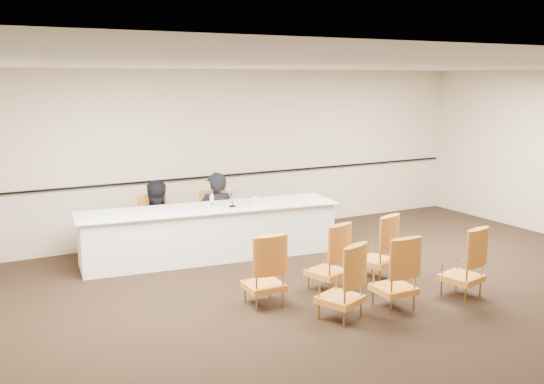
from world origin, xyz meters
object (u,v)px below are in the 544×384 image
Objects in this scene: microphone at (232,198)px; aud_chair_front_left at (264,269)px; panel_table at (210,232)px; coffee_cup at (256,201)px; water_bottle at (212,200)px; drinking_glass at (209,205)px; aud_chair_back_right at (462,261)px; aud_chair_front_mid at (328,256)px; aud_chair_back_left at (340,281)px; panelist_main at (216,224)px; panelist_second at (155,233)px; panelist_main_chair at (216,219)px; aud_chair_back_mid at (394,271)px; panelist_second_chair at (155,225)px; aud_chair_front_right at (377,246)px.

microphone is 0.31× the size of aud_chair_front_left.
panel_table is 28.96× the size of coffee_cup.
water_bottle reaches higher than drinking_glass.
aud_chair_back_right is at bearing -55.13° from water_bottle.
aud_chair_front_mid is (0.80, -2.17, 0.06)m from panel_table.
aud_chair_back_left reaches higher than drinking_glass.
panelist_main reaches higher than panelist_second.
aud_chair_back_mid is at bearing -70.51° from panelist_main_chair.
panel_table is at bearing 111.68° from aud_chair_back_mid.
water_bottle is at bearing 112.00° from aud_chair_back_right.
water_bottle reaches higher than aud_chair_back_left.
aud_chair_back_mid is 1.00× the size of aud_chair_back_right.
aud_chair_back_left is (0.58, -0.85, 0.00)m from aud_chair_front_left.
panelist_second_chair and aud_chair_front_left have the same top height.
drinking_glass is 0.11× the size of aud_chair_front_right.
aud_chair_back_right is (2.25, -3.19, 0.06)m from panel_table.
microphone is 0.39m from drinking_glass.
panelist_main_chair is 4.20m from aud_chair_back_right.
water_bottle reaches higher than panel_table.
panelist_main is 1.87× the size of panelist_second_chair.
microphone reaches higher than panelist_second_chair.
coffee_cup is at bearing -0.50° from microphone.
panelist_second_chair reaches higher than drinking_glass.
panelist_main_chair and aud_chair_front_mid have the same top height.
water_bottle is at bearing 33.49° from drinking_glass.
aud_chair_front_mid is (0.77, -2.16, -0.46)m from water_bottle.
panelist_second reaches higher than aud_chair_back_left.
panelist_main is (0.35, 0.56, -0.01)m from panel_table.
aud_chair_back_right is at bearing -46.03° from panelist_second_chair.
drinking_glass is 0.11× the size of aud_chair_front_mid.
microphone is at bearing 106.91° from aud_chair_back_mid.
panelist_second_chair is 1.72m from coffee_cup.
panelist_second is at bearing 0.00° from panelist_second_chair.
panel_table is at bearing -38.01° from panelist_second_chair.
water_bottle is at bearing 137.12° from panelist_second.
aud_chair_front_mid is at bearing -67.36° from microphone.
coffee_cup is (1.40, -0.90, 0.43)m from panelist_second_chair.
water_bottle is 0.23× the size of aud_chair_front_mid.
microphone reaches higher than aud_chair_back_mid.
aud_chair_back_mid is 1.08m from aud_chair_back_right.
panelist_second_chair is 1.11m from water_bottle.
aud_chair_back_right is at bearing -24.78° from aud_chair_back_left.
water_bottle is 1.55× the size of coffee_cup.
water_bottle is 2.21× the size of drinking_glass.
aud_chair_back_mid is (1.38, -0.88, 0.00)m from aud_chair_front_left.
panelist_second is at bearing 112.54° from aud_chair_front_right.
aud_chair_front_right is (0.91, 0.10, 0.00)m from aud_chair_front_mid.
panel_table is at bearing 75.61° from aud_chair_back_left.
aud_chair_front_left is at bearing -114.49° from coffee_cup.
panelist_second_chair is 2.95m from aud_chair_front_left.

